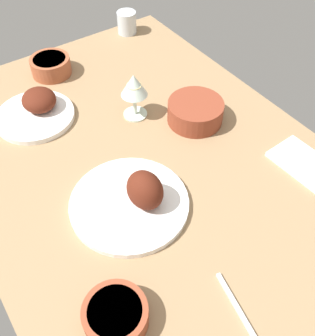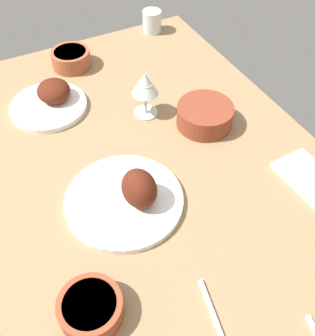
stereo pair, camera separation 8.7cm
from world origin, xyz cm
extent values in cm
cube|color=#937551|center=(0.00, 0.00, 2.00)|extent=(140.00, 90.00, 4.00)
cylinder|color=white|center=(-4.65, 11.42, 4.80)|extent=(28.51, 28.51, 1.60)
ellipsoid|color=#511E11|center=(-6.75, 8.19, 9.86)|extent=(9.77, 7.98, 9.27)
cylinder|color=white|center=(37.88, 17.20, 4.80)|extent=(22.79, 22.79, 1.60)
ellipsoid|color=#511E11|center=(39.62, 14.39, 8.37)|extent=(10.38, 9.81, 6.01)
cylinder|color=brown|center=(10.69, -20.58, 7.14)|extent=(15.94, 15.94, 6.27)
cylinder|color=#4C192D|center=(10.69, -20.58, 9.77)|extent=(13.07, 13.07, 1.00)
cylinder|color=#A35133|center=(55.76, 3.63, 6.84)|extent=(12.82, 12.82, 5.69)
cylinder|color=#D6BC70|center=(55.76, 3.63, 9.19)|extent=(10.51, 10.51, 1.00)
cylinder|color=brown|center=(-26.47, 28.02, 6.37)|extent=(12.65, 12.65, 4.73)
cylinder|color=#DBCC7A|center=(-26.47, 28.02, 8.23)|extent=(10.37, 10.37, 1.00)
cylinder|color=silver|center=(22.55, -7.68, 4.25)|extent=(7.00, 7.00, 0.50)
cylinder|color=silver|center=(22.55, -7.68, 8.00)|extent=(1.00, 1.00, 7.00)
cone|color=silver|center=(22.55, -7.68, 14.75)|extent=(7.60, 7.60, 6.50)
cylinder|color=beige|center=(22.55, -7.68, 13.30)|extent=(4.18, 4.18, 2.80)
cylinder|color=silver|center=(63.94, -30.57, 7.94)|extent=(6.98, 6.98, 7.89)
cube|color=white|center=(-19.36, -33.11, 4.60)|extent=(17.31, 11.80, 1.20)
cube|color=silver|center=(-38.36, 7.35, 4.40)|extent=(16.02, 4.07, 0.80)
camera|label=1|loc=(-54.75, 37.95, 80.82)|focal=42.29mm
camera|label=2|loc=(-59.25, 30.46, 80.82)|focal=42.29mm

